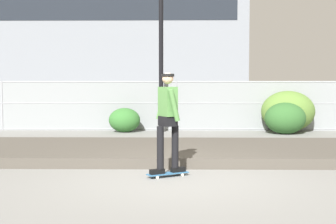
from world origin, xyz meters
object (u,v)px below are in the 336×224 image
shrub_left (124,120)px  shrub_center (285,118)px  skater (168,116)px  street_lamp (161,9)px  skateboard (168,174)px  parked_car_near (101,105)px  shrub_right (288,111)px

shrub_left → shrub_center: bearing=-5.4°
skater → street_lamp: bearing=92.7°
skateboard → parked_car_near: bearing=105.5°
skateboard → shrub_left: size_ratio=0.71×
street_lamp → parked_car_near: 5.65m
street_lamp → skater: bearing=-87.3°
skateboard → shrub_center: size_ratio=0.56×
shrub_center → shrub_right: shrub_right is taller
skateboard → parked_car_near: parked_car_near is taller
skateboard → street_lamp: bearing=92.7°
skater → street_lamp: 8.46m
shrub_left → parked_car_near: bearing=112.7°
parked_car_near → shrub_right: parked_car_near is taller
shrub_left → shrub_center: size_ratio=0.80×
skateboard → shrub_right: 9.10m
skateboard → shrub_left: (-1.69, 7.82, 0.38)m
parked_car_near → shrub_right: size_ratio=2.32×
skater → shrub_center: size_ratio=1.31×
street_lamp → parked_car_near: street_lamp is taller
street_lamp → parked_car_near: size_ratio=1.59×
shrub_right → skateboard: bearing=-117.7°
skateboard → shrub_right: shrub_right is taller
street_lamp → shrub_right: size_ratio=3.70×
parked_car_near → shrub_right: 8.00m
street_lamp → shrub_left: bearing=178.9°
parked_car_near → shrub_right: (7.34, -3.18, -0.09)m
skateboard → shrub_right: size_ratio=0.41×
skateboard → street_lamp: street_lamp is taller
parked_car_near → shrub_left: 3.70m
skateboard → skater: 1.08m
skater → skateboard: bearing=-18.4°
street_lamp → shrub_right: bearing=2.9°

